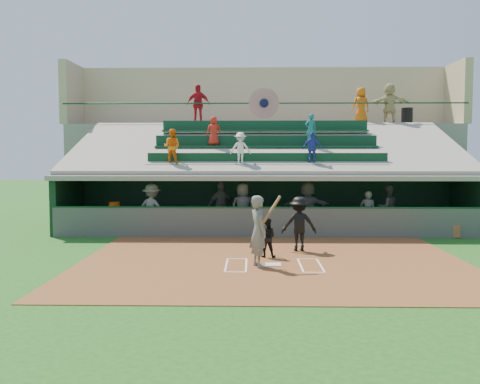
{
  "coord_description": "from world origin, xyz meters",
  "views": [
    {
      "loc": [
        -0.6,
        -14.58,
        3.06
      ],
      "look_at": [
        -1.0,
        3.5,
        1.8
      ],
      "focal_mm": 40.0,
      "sensor_mm": 36.0,
      "label": 1
    }
  ],
  "objects_px": {
    "batter_at_plate": "(259,231)",
    "water_cooler": "(114,207)",
    "trash_bin": "(407,116)",
    "home_plate": "(273,265)",
    "catcher": "(267,238)",
    "white_table": "(113,222)"
  },
  "relations": [
    {
      "from": "batter_at_plate",
      "to": "water_cooler",
      "type": "relative_size",
      "value": 4.54
    },
    {
      "from": "catcher",
      "to": "white_table",
      "type": "relative_size",
      "value": 1.33
    },
    {
      "from": "white_table",
      "to": "water_cooler",
      "type": "relative_size",
      "value": 2.03
    },
    {
      "from": "white_table",
      "to": "catcher",
      "type": "bearing_deg",
      "value": -25.86
    },
    {
      "from": "home_plate",
      "to": "white_table",
      "type": "xyz_separation_m",
      "value": [
        -6.02,
        6.01,
        0.39
      ]
    },
    {
      "from": "batter_at_plate",
      "to": "home_plate",
      "type": "bearing_deg",
      "value": 27.28
    },
    {
      "from": "catcher",
      "to": "white_table",
      "type": "distance_m",
      "value": 7.6
    },
    {
      "from": "water_cooler",
      "to": "trash_bin",
      "type": "xyz_separation_m",
      "value": [
        13.32,
        7.2,
        4.01
      ]
    },
    {
      "from": "batter_at_plate",
      "to": "trash_bin",
      "type": "relative_size",
      "value": 2.27
    },
    {
      "from": "home_plate",
      "to": "catcher",
      "type": "xyz_separation_m",
      "value": [
        -0.16,
        1.18,
        0.57
      ]
    },
    {
      "from": "catcher",
      "to": "trash_bin",
      "type": "height_order",
      "value": "trash_bin"
    },
    {
      "from": "water_cooler",
      "to": "trash_bin",
      "type": "bearing_deg",
      "value": 28.38
    },
    {
      "from": "home_plate",
      "to": "water_cooler",
      "type": "distance_m",
      "value": 8.5
    },
    {
      "from": "batter_at_plate",
      "to": "water_cooler",
      "type": "xyz_separation_m",
      "value": [
        -5.54,
        6.2,
        0.02
      ]
    },
    {
      "from": "home_plate",
      "to": "catcher",
      "type": "relative_size",
      "value": 0.37
    },
    {
      "from": "batter_at_plate",
      "to": "trash_bin",
      "type": "height_order",
      "value": "trash_bin"
    },
    {
      "from": "white_table",
      "to": "batter_at_plate",
      "type": "bearing_deg",
      "value": -34.34
    },
    {
      "from": "white_table",
      "to": "water_cooler",
      "type": "xyz_separation_m",
      "value": [
        0.07,
        -0.02,
        0.6
      ]
    },
    {
      "from": "batter_at_plate",
      "to": "trash_bin",
      "type": "xyz_separation_m",
      "value": [
        7.78,
        13.4,
        4.03
      ]
    },
    {
      "from": "home_plate",
      "to": "white_table",
      "type": "bearing_deg",
      "value": 135.04
    },
    {
      "from": "home_plate",
      "to": "white_table",
      "type": "height_order",
      "value": "white_table"
    },
    {
      "from": "home_plate",
      "to": "catcher",
      "type": "bearing_deg",
      "value": 97.6
    }
  ]
}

